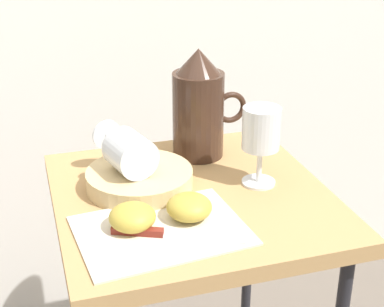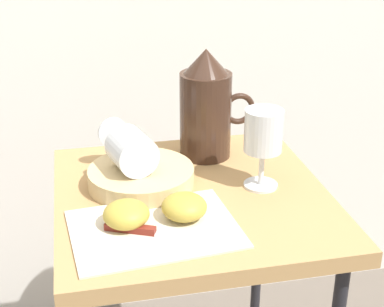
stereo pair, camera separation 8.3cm
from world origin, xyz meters
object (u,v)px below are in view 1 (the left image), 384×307
at_px(basket_tray, 140,179).
at_px(wine_glass_tipped_near, 129,152).
at_px(apple_half_right, 189,207).
at_px(pitcher, 199,113).
at_px(table, 192,229).
at_px(wine_glass_upright, 261,133).
at_px(knife, 158,233).
at_px(apple_half_left, 132,217).

distance_m(basket_tray, wine_glass_tipped_near, 0.06).
bearing_deg(apple_half_right, pitcher, 69.07).
height_order(table, apple_half_right, apple_half_right).
bearing_deg(table, basket_tray, 150.23).
height_order(wine_glass_upright, knife, wine_glass_upright).
height_order(table, pitcher, pitcher).
height_order(apple_half_left, apple_half_right, same).
bearing_deg(pitcher, basket_tray, -143.83).
distance_m(pitcher, apple_half_left, 0.33).
distance_m(pitcher, wine_glass_tipped_near, 0.20).
xyz_separation_m(table, apple_half_right, (-0.03, -0.09, 0.10)).
bearing_deg(apple_half_right, wine_glass_tipped_near, 116.80).
height_order(basket_tray, knife, basket_tray).
relative_size(table, basket_tray, 3.62).
distance_m(basket_tray, knife, 0.18).
xyz_separation_m(wine_glass_upright, apple_half_right, (-0.16, -0.09, -0.08)).
distance_m(wine_glass_tipped_near, apple_half_right, 0.17).
xyz_separation_m(basket_tray, wine_glass_upright, (0.22, -0.05, 0.09)).
xyz_separation_m(table, knife, (-0.10, -0.13, 0.09)).
bearing_deg(apple_half_left, pitcher, 52.73).
bearing_deg(wine_glass_tipped_near, knife, -87.75).
bearing_deg(basket_tray, wine_glass_tipped_near, 176.34).
height_order(basket_tray, apple_half_right, apple_half_right).
xyz_separation_m(pitcher, knife, (-0.16, -0.29, -0.08)).
distance_m(wine_glass_upright, apple_half_right, 0.20).
distance_m(table, apple_half_left, 0.19).
relative_size(table, wine_glass_tipped_near, 4.60).
height_order(pitcher, apple_half_left, pitcher).
relative_size(pitcher, apple_half_right, 2.95).
bearing_deg(knife, pitcher, 60.98).
xyz_separation_m(basket_tray, apple_half_right, (0.05, -0.14, 0.01)).
bearing_deg(wine_glass_upright, pitcher, 113.28).
bearing_deg(pitcher, table, -111.58).
xyz_separation_m(basket_tray, knife, (-0.01, -0.18, -0.01)).
distance_m(table, apple_half_right, 0.14).
relative_size(table, apple_half_right, 9.36).
bearing_deg(apple_half_right, basket_tray, 111.29).
distance_m(apple_half_right, knife, 0.08).
height_order(pitcher, knife, pitcher).
xyz_separation_m(table, apple_half_left, (-0.13, -0.09, 0.10)).
bearing_deg(pitcher, wine_glass_tipped_near, -146.92).
distance_m(basket_tray, apple_half_right, 0.15).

